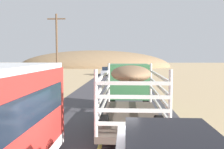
# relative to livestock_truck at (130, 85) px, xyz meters

# --- Properties ---
(livestock_truck) EXTENTS (2.53, 9.70, 3.02)m
(livestock_truck) POSITION_rel_livestock_truck_xyz_m (0.00, 0.00, 0.00)
(livestock_truck) COLOR #3F7F4C
(livestock_truck) RESTS_ON road_surface
(car_far) EXTENTS (1.80, 4.40, 1.46)m
(car_far) POSITION_rel_livestock_truck_xyz_m (-3.60, 30.70, -1.10)
(car_far) COLOR silver
(car_far) RESTS_ON road_surface
(power_pole_mid) EXTENTS (2.20, 0.24, 8.49)m
(power_pole_mid) POSITION_rel_livestock_truck_xyz_m (-8.59, 15.96, 2.75)
(power_pole_mid) COLOR brown
(power_pole_mid) RESTS_ON ground
(distant_hill) EXTENTS (46.76, 25.02, 10.17)m
(distant_hill) POSITION_rel_livestock_truck_xyz_m (-9.98, 63.62, -1.79)
(distant_hill) COLOR #957553
(distant_hill) RESTS_ON ground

